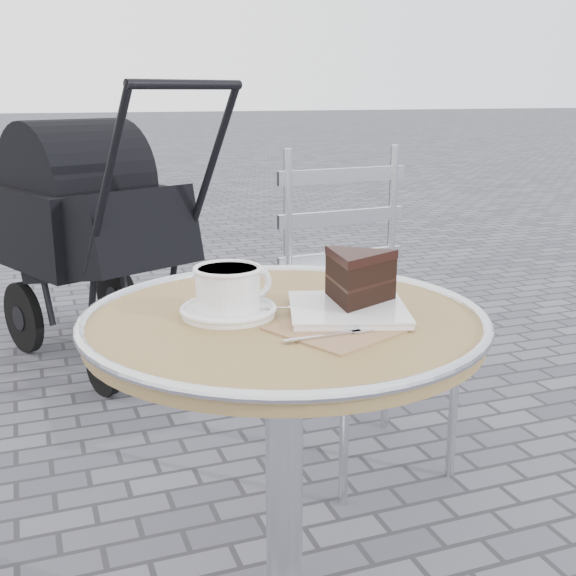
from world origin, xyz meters
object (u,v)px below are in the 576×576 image
object	(u,v)px
bistro_chair	(354,270)
cappuccino_set	(229,293)
baby_stroller	(96,237)
cake_plate_set	(354,285)
cafe_table	(284,401)

from	to	relation	value
bistro_chair	cappuccino_set	bearing A→B (deg)	-133.41
cappuccino_set	baby_stroller	world-z (taller)	baby_stroller
cappuccino_set	baby_stroller	distance (m)	1.92
cake_plate_set	bistro_chair	xyz separation A→B (m)	(0.38, 0.80, -0.19)
cafe_table	baby_stroller	size ratio (longest dim) A/B	0.61
cafe_table	cake_plate_set	size ratio (longest dim) A/B	2.35
cafe_table	bistro_chair	xyz separation A→B (m)	(0.51, 0.78, 0.02)
cafe_table	bistro_chair	world-z (taller)	bistro_chair
bistro_chair	cake_plate_set	bearing A→B (deg)	-119.98
cake_plate_set	bistro_chair	world-z (taller)	bistro_chair
bistro_chair	baby_stroller	world-z (taller)	baby_stroller
bistro_chair	baby_stroller	xyz separation A→B (m)	(-0.65, 1.17, -0.07)
cappuccino_set	cake_plate_set	world-z (taller)	cake_plate_set
cafe_table	bistro_chair	distance (m)	0.93
cafe_table	cappuccino_set	size ratio (longest dim) A/B	3.83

